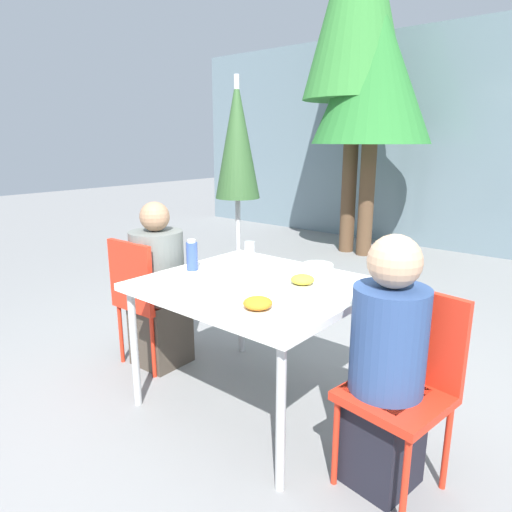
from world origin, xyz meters
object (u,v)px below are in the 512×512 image
at_px(chair_left, 144,293).
at_px(bottle, 192,256).
at_px(chair_right, 406,375).
at_px(person_right, 386,371).
at_px(salad_bowl, 318,269).
at_px(tree_behind_left, 374,71).
at_px(closed_umbrella, 237,147).
at_px(drinking_cup, 249,249).
at_px(person_left, 159,291).

xyz_separation_m(chair_left, bottle, (0.43, 0.05, 0.31)).
distance_m(chair_right, bottle, 1.38).
distance_m(person_right, salad_bowl, 0.83).
bearing_deg(tree_behind_left, chair_left, -85.17).
relative_size(closed_umbrella, salad_bowl, 11.45).
distance_m(chair_left, person_right, 1.71).
height_order(chair_left, drinking_cup, chair_left).
xyz_separation_m(person_left, bottle, (0.38, -0.03, 0.31)).
bearing_deg(bottle, salad_bowl, 32.28).
distance_m(person_right, bottle, 1.32).
height_order(chair_left, bottle, bottle).
relative_size(chair_left, closed_umbrella, 0.44).
bearing_deg(person_left, tree_behind_left, 93.72).
height_order(bottle, salad_bowl, bottle).
bearing_deg(bottle, drinking_cup, 82.14).
xyz_separation_m(person_right, tree_behind_left, (-2.03, 3.81, 1.79)).
bearing_deg(salad_bowl, person_right, -35.56).
height_order(bottle, drinking_cup, bottle).
relative_size(person_left, tree_behind_left, 0.35).
xyz_separation_m(chair_right, drinking_cup, (-1.28, 0.45, 0.28)).
xyz_separation_m(chair_left, salad_bowl, (1.06, 0.45, 0.26)).
height_order(bottle, tree_behind_left, tree_behind_left).
bearing_deg(salad_bowl, chair_left, -156.84).
bearing_deg(bottle, person_left, 175.60).
distance_m(person_right, closed_umbrella, 2.45).
bearing_deg(closed_umbrella, bottle, -60.03).
bearing_deg(chair_right, bottle, 8.63).
relative_size(person_right, tree_behind_left, 0.35).
relative_size(bottle, drinking_cup, 1.77).
xyz_separation_m(person_left, drinking_cup, (0.44, 0.43, 0.27)).
bearing_deg(chair_left, person_left, 57.97).
bearing_deg(tree_behind_left, closed_umbrella, -87.90).
relative_size(salad_bowl, tree_behind_left, 0.05).
xyz_separation_m(person_right, drinking_cup, (-1.22, 0.52, 0.25)).
relative_size(chair_right, closed_umbrella, 0.44).
bearing_deg(tree_behind_left, person_right, -61.94).
relative_size(bottle, tree_behind_left, 0.06).
bearing_deg(bottle, chair_right, 0.30).
bearing_deg(person_left, person_right, -5.16).
distance_m(closed_umbrella, bottle, 1.44).
relative_size(chair_right, tree_behind_left, 0.27).
height_order(person_left, drinking_cup, person_left).
distance_m(person_left, chair_right, 1.73).
bearing_deg(person_right, chair_left, 7.92).
height_order(closed_umbrella, drinking_cup, closed_umbrella).
relative_size(chair_right, drinking_cup, 8.30).
relative_size(person_left, bottle, 5.99).
xyz_separation_m(chair_left, drinking_cup, (0.49, 0.51, 0.28)).
bearing_deg(chair_left, tree_behind_left, 92.89).
height_order(chair_right, salad_bowl, chair_right).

